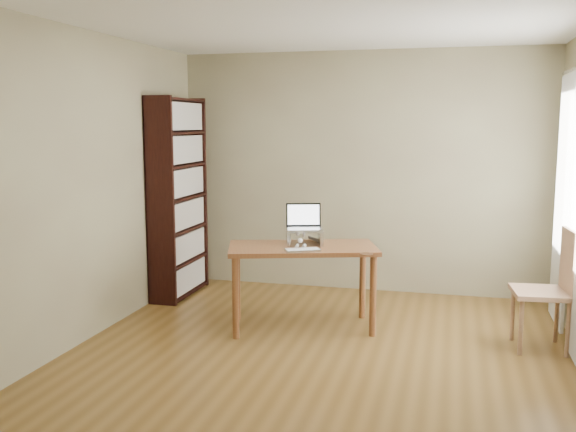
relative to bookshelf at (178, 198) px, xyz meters
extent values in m
cube|color=brown|center=(1.83, -1.55, -1.06)|extent=(4.00, 4.50, 0.02)
cube|color=silver|center=(1.83, -1.55, 1.56)|extent=(4.00, 4.50, 0.02)
cube|color=#7C6F54|center=(1.83, 0.71, 0.25)|extent=(4.00, 0.02, 2.60)
cube|color=#7C6F54|center=(1.83, -3.81, 0.25)|extent=(4.00, 0.02, 2.60)
cube|color=#7C6F54|center=(-0.18, -1.55, 0.25)|extent=(0.02, 4.50, 2.60)
cube|color=black|center=(-0.01, -0.43, 0.00)|extent=(0.30, 0.04, 2.10)
cube|color=black|center=(-0.01, 0.43, 0.00)|extent=(0.30, 0.04, 2.10)
cube|color=black|center=(-0.15, 0.00, 0.00)|extent=(0.02, 0.90, 2.10)
cube|color=black|center=(-0.01, 0.00, -1.02)|extent=(0.30, 0.84, 0.02)
cube|color=black|center=(0.02, 0.00, -0.85)|extent=(0.20, 0.78, 0.28)
cube|color=black|center=(-0.01, 0.00, -0.68)|extent=(0.30, 0.84, 0.03)
cube|color=black|center=(0.02, 0.00, -0.51)|extent=(0.20, 0.78, 0.28)
cube|color=black|center=(-0.01, 0.00, -0.34)|extent=(0.30, 0.84, 0.02)
cube|color=black|center=(0.02, 0.00, -0.17)|extent=(0.20, 0.78, 0.28)
cube|color=black|center=(-0.01, 0.00, 0.00)|extent=(0.30, 0.84, 0.02)
cube|color=black|center=(0.02, 0.00, 0.17)|extent=(0.20, 0.78, 0.28)
cube|color=black|center=(-0.01, 0.00, 0.34)|extent=(0.30, 0.84, 0.02)
cube|color=black|center=(0.02, 0.00, 0.51)|extent=(0.20, 0.78, 0.28)
cube|color=black|center=(-0.01, 0.00, 0.68)|extent=(0.30, 0.84, 0.02)
cube|color=black|center=(0.02, 0.00, 0.85)|extent=(0.20, 0.78, 0.28)
cube|color=black|center=(-0.01, 0.00, 1.02)|extent=(0.30, 0.84, 0.03)
cube|color=white|center=(3.75, -0.20, 0.10)|extent=(0.03, 0.70, 2.20)
cube|color=brown|center=(1.53, -0.78, -0.32)|extent=(1.44, 1.01, 0.04)
cylinder|color=brown|center=(0.94, -0.52, -0.70)|extent=(0.06, 0.06, 0.71)
cylinder|color=brown|center=(2.13, -0.52, -0.70)|extent=(0.06, 0.06, 0.71)
cylinder|color=brown|center=(0.94, -1.05, -0.70)|extent=(0.06, 0.06, 0.71)
cylinder|color=brown|center=(2.13, -1.05, -0.70)|extent=(0.06, 0.06, 0.71)
cube|color=silver|center=(1.39, -0.70, -0.24)|extent=(0.03, 0.25, 0.12)
cube|color=silver|center=(1.68, -0.70, -0.24)|extent=(0.03, 0.25, 0.12)
cube|color=silver|center=(1.53, -0.70, -0.17)|extent=(0.32, 0.25, 0.01)
cube|color=silver|center=(1.53, -0.70, -0.16)|extent=(0.37, 0.31, 0.02)
cube|color=black|center=(1.53, -0.57, -0.05)|extent=(0.32, 0.14, 0.21)
cube|color=white|center=(1.53, -0.58, -0.05)|extent=(0.28, 0.12, 0.18)
cube|color=silver|center=(1.59, -1.00, -0.29)|extent=(0.33, 0.25, 0.02)
cube|color=silver|center=(1.59, -1.00, -0.28)|extent=(0.30, 0.22, 0.00)
cylinder|color=#512A1B|center=(2.13, -1.01, -0.30)|extent=(0.11, 0.11, 0.01)
ellipsoid|color=#4F473E|center=(1.52, -0.67, -0.24)|extent=(0.17, 0.38, 0.13)
ellipsoid|color=#4F473E|center=(1.52, -0.56, -0.24)|extent=(0.15, 0.16, 0.12)
ellipsoid|color=#4F473E|center=(1.52, -0.86, -0.22)|extent=(0.10, 0.10, 0.09)
ellipsoid|color=silver|center=(1.52, -0.82, -0.25)|extent=(0.09, 0.09, 0.08)
sphere|color=silver|center=(1.52, -0.90, -0.23)|extent=(0.04, 0.04, 0.04)
cone|color=#4F473E|center=(1.49, -0.86, -0.17)|extent=(0.03, 0.04, 0.04)
cone|color=#4F473E|center=(1.55, -0.86, -0.17)|extent=(0.03, 0.04, 0.04)
cylinder|color=silver|center=(1.49, -0.87, -0.29)|extent=(0.03, 0.09, 0.03)
cylinder|color=silver|center=(1.55, -0.87, -0.29)|extent=(0.03, 0.09, 0.03)
cylinder|color=#4F473E|center=(1.61, -0.54, -0.28)|extent=(0.13, 0.20, 0.03)
cube|color=#A77F5A|center=(3.53, -0.83, -0.58)|extent=(0.48, 0.48, 0.04)
cylinder|color=#A77F5A|center=(3.36, -1.00, -0.82)|extent=(0.04, 0.04, 0.47)
cylinder|color=#A77F5A|center=(3.71, -1.00, -0.82)|extent=(0.04, 0.04, 0.47)
cylinder|color=#A77F5A|center=(3.36, -0.65, -0.82)|extent=(0.04, 0.04, 0.47)
cylinder|color=#A77F5A|center=(3.71, -0.65, -0.82)|extent=(0.04, 0.04, 0.47)
cube|color=#A77F5A|center=(3.73, -0.83, -0.32)|extent=(0.07, 0.42, 0.52)
camera|label=1|loc=(2.82, -6.23, 0.78)|focal=40.00mm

